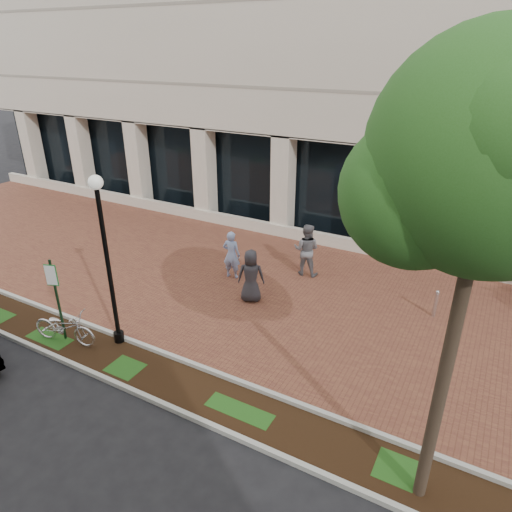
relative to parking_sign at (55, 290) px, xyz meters
The scene contains 13 objects.
ground 6.68m from the parking_sign, 53.95° to the left, with size 120.00×120.00×0.00m, color black.
brick_plaza 6.68m from the parking_sign, 53.95° to the left, with size 40.00×9.00×0.01m, color brown.
planting_strip 4.13m from the parking_sign, ahead, with size 40.00×1.50×0.01m, color black.
curb_plaza_side 4.18m from the parking_sign, 11.15° to the left, with size 40.00×0.12×0.12m, color #ACADA3.
curb_street_side 4.18m from the parking_sign, 11.04° to the right, with size 40.00×0.12×0.12m, color #ACADA3.
parking_sign is the anchor object (origin of this frame).
lamppost 1.91m from the parking_sign, 24.73° to the left, with size 0.36×0.36×4.73m.
street_tree 10.71m from the parking_sign, ahead, with size 3.92×3.27×7.89m.
locked_bicycle 1.08m from the parking_sign, 25.51° to the right, with size 0.67×1.91×1.00m, color silver.
pedestrian_left 5.92m from the parking_sign, 68.73° to the left, with size 0.63×0.42×1.74m, color #94AADD.
pedestrian_mid 8.21m from the parking_sign, 58.16° to the left, with size 0.93×0.72×1.91m, color slate.
pedestrian_right 5.67m from the parking_sign, 51.32° to the left, with size 0.86×0.56×1.75m, color #2B2B30.
bollard 10.89m from the parking_sign, 35.14° to the left, with size 0.12×0.12×0.90m.
Camera 1 is at (6.01, -11.98, 7.52)m, focal length 32.00 mm.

